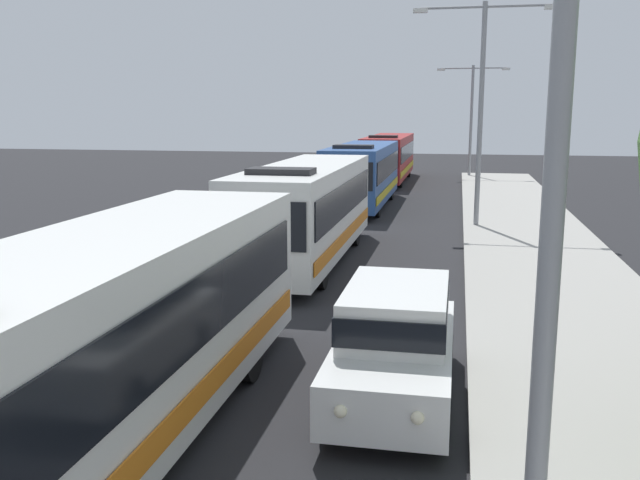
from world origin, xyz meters
TOP-DOWN VIEW (x-y plane):
  - bus_lead at (-1.30, 10.54)m, footprint 2.58×11.47m
  - bus_second_in_line at (-1.30, 23.42)m, footprint 2.58×10.47m
  - bus_middle at (-1.30, 36.27)m, footprint 2.58×10.59m
  - bus_fourth_in_line at (-1.30, 49.03)m, footprint 2.58×11.98m
  - white_suv at (2.40, 13.45)m, footprint 1.86×4.72m
  - streetlamp_near at (4.10, 8.70)m, footprint 6.51×0.28m
  - streetlamp_mid at (4.10, 30.89)m, footprint 5.49×0.28m
  - streetlamp_far at (4.10, 53.08)m, footprint 4.99×0.28m

SIDE VIEW (x-z plane):
  - white_suv at x=2.40m, z-range 0.08..1.98m
  - bus_second_in_line at x=-1.30m, z-range 0.08..3.29m
  - bus_middle at x=-1.30m, z-range 0.08..3.29m
  - bus_lead at x=-1.30m, z-range 0.09..3.30m
  - bus_fourth_in_line at x=-1.30m, z-range 0.09..3.30m
  - streetlamp_far at x=4.10m, z-range 1.00..8.68m
  - streetlamp_near at x=4.10m, z-range 1.13..9.66m
  - streetlamp_mid at x=4.10m, z-range 1.06..9.74m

